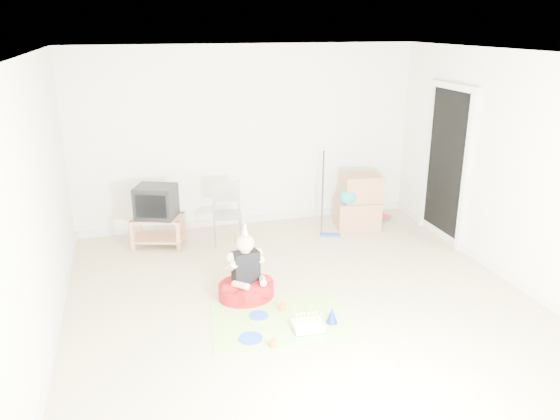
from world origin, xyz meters
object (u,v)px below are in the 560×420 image
object	(u,v)px
cardboard_boxes	(358,202)
seated_woman	(246,281)
crt_tv	(156,202)
birthday_cake	(308,326)
tv_stand	(158,229)
folding_chair	(227,214)

from	to	relation	value
cardboard_boxes	seated_woman	bearing A→B (deg)	-140.21
crt_tv	birthday_cake	size ratio (longest dim) A/B	1.67
tv_stand	seated_woman	size ratio (longest dim) A/B	0.84
tv_stand	crt_tv	distance (m)	0.38
birthday_cake	cardboard_boxes	bearing A→B (deg)	57.47
folding_chair	crt_tv	bearing A→B (deg)	170.60
tv_stand	folding_chair	size ratio (longest dim) A/B	0.88
cardboard_boxes	birthday_cake	distance (m)	3.03
tv_stand	cardboard_boxes	bearing A→B (deg)	-0.65
tv_stand	birthday_cake	world-z (taller)	tv_stand
folding_chair	cardboard_boxes	distance (m)	1.97
cardboard_boxes	birthday_cake	xyz separation A→B (m)	(-1.62, -2.54, -0.34)
crt_tv	seated_woman	bearing A→B (deg)	-42.12
tv_stand	folding_chair	distance (m)	0.94
cardboard_boxes	seated_woman	distance (m)	2.68
folding_chair	seated_woman	xyz separation A→B (m)	(-0.09, -1.60, -0.22)
crt_tv	birthday_cake	world-z (taller)	crt_tv
crt_tv	cardboard_boxes	bearing A→B (deg)	21.93
seated_woman	cardboard_boxes	bearing A→B (deg)	39.79
crt_tv	folding_chair	size ratio (longest dim) A/B	0.59
tv_stand	folding_chair	world-z (taller)	folding_chair
crt_tv	seated_woman	distance (m)	1.98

